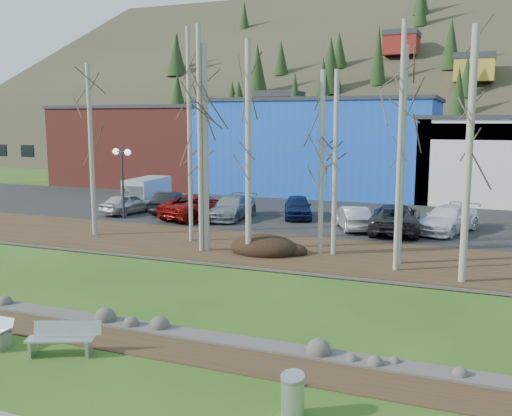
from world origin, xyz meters
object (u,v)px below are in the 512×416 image
at_px(bench_intact, 63,338).
at_px(car_6, 396,218).
at_px(car_7, 447,219).
at_px(car_5, 353,218).
at_px(seagull, 288,381).
at_px(street_lamp, 122,164).
at_px(car_3, 232,207).
at_px(car_0, 128,203).
at_px(car_4, 298,207).
at_px(litter_bin, 293,397).
at_px(car_1, 169,202).
at_px(van_grey, 146,191).
at_px(car_2, 200,206).

distance_m(bench_intact, car_6, 21.41).
bearing_deg(car_7, car_5, -148.51).
height_order(seagull, car_7, car_7).
distance_m(seagull, street_lamp, 25.27).
distance_m(car_3, car_5, 8.04).
bearing_deg(street_lamp, car_0, 137.74).
xyz_separation_m(street_lamp, car_4, (10.35, 4.43, -2.81)).
xyz_separation_m(bench_intact, street_lamp, (-10.79, 18.57, 3.21)).
xyz_separation_m(bench_intact, car_6, (6.16, 20.50, 0.47)).
bearing_deg(bench_intact, litter_bin, -29.73).
bearing_deg(car_1, car_6, 161.56).
bearing_deg(van_grey, car_6, -16.24).
distance_m(seagull, car_1, 26.45).
relative_size(litter_bin, car_3, 0.18).
distance_m(seagull, van_grey, 30.99).
relative_size(car_1, van_grey, 0.96).
xyz_separation_m(litter_bin, car_4, (-7.39, 23.84, 0.42)).
height_order(bench_intact, car_0, car_0).
relative_size(car_6, van_grey, 1.25).
bearing_deg(bench_intact, van_grey, 94.84).
bearing_deg(car_6, litter_bin, 86.89).
distance_m(car_2, van_grey, 7.92).
bearing_deg(car_7, car_6, -140.16).
relative_size(car_2, car_3, 1.13).
distance_m(car_1, car_4, 8.90).
bearing_deg(bench_intact, car_4, 68.23).
bearing_deg(van_grey, car_4, -11.38).
bearing_deg(litter_bin, bench_intact, 173.12).
distance_m(car_1, van_grey, 4.68).
relative_size(street_lamp, car_1, 1.02).
bearing_deg(car_4, car_6, -39.81).
bearing_deg(street_lamp, car_6, 28.07).
bearing_deg(car_3, seagull, -64.93).
bearing_deg(car_1, seagull, 112.40).
bearing_deg(car_7, car_2, -155.65).
relative_size(car_4, car_5, 1.03).
relative_size(bench_intact, car_3, 0.38).
height_order(car_4, car_5, car_4).
bearing_deg(car_3, street_lamp, -161.04).
distance_m(litter_bin, seagull, 1.39).
bearing_deg(car_4, van_grey, 153.73).
bearing_deg(car_7, car_3, -158.17).
xyz_separation_m(seagull, car_6, (-0.27, 20.08, 0.79)).
height_order(seagull, street_lamp, street_lamp).
relative_size(car_2, van_grey, 1.25).
distance_m(car_2, car_3, 2.05).
relative_size(car_5, car_7, 0.80).
height_order(car_7, van_grey, van_grey).
height_order(car_1, van_grey, van_grey).
height_order(car_0, car_2, car_2).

